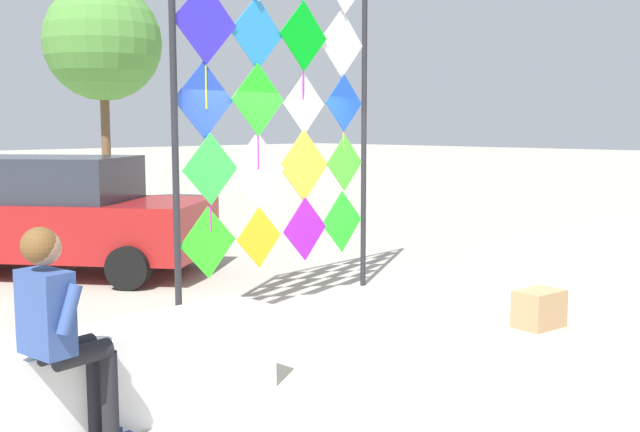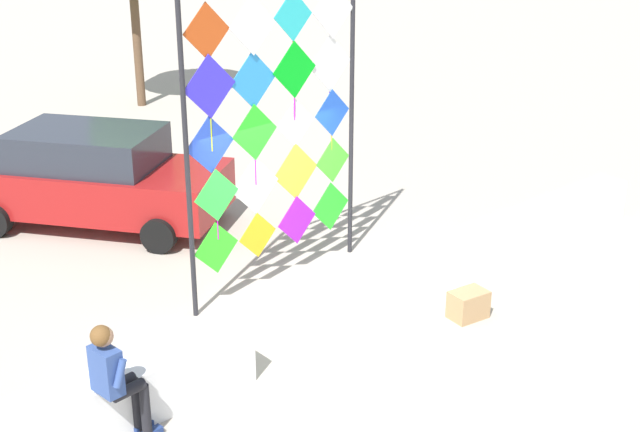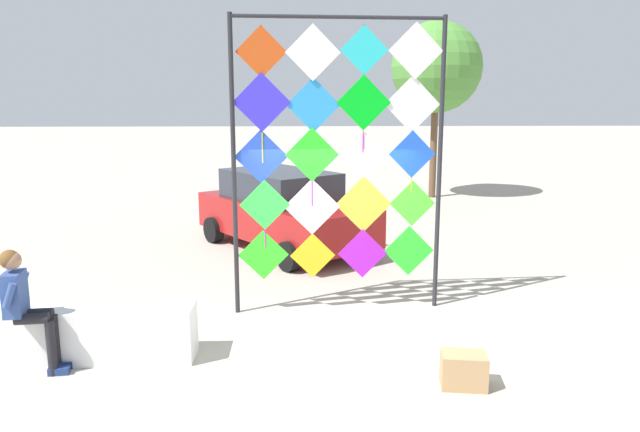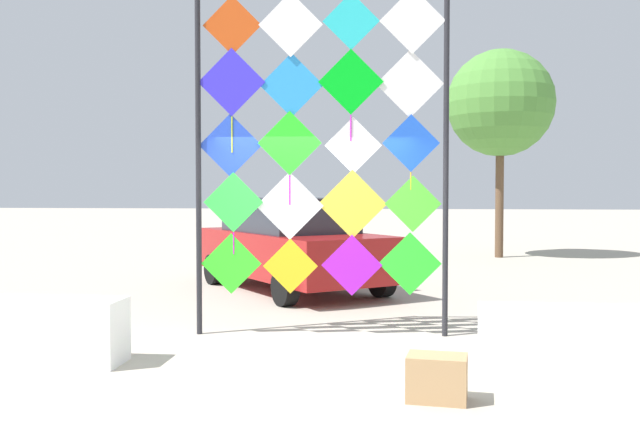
{
  "view_description": "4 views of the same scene",
  "coord_description": "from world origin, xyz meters",
  "px_view_note": "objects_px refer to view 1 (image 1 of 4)",
  "views": [
    {
      "loc": [
        -5.86,
        -5.17,
        2.13
      ],
      "look_at": [
        0.27,
        0.82,
        1.1
      ],
      "focal_mm": 42.23,
      "sensor_mm": 36.0,
      "label": 1
    },
    {
      "loc": [
        -7.31,
        -8.26,
        5.86
      ],
      "look_at": [
        0.25,
        0.48,
        1.25
      ],
      "focal_mm": 49.53,
      "sensor_mm": 36.0,
      "label": 2
    },
    {
      "loc": [
        -0.51,
        -7.74,
        3.27
      ],
      "look_at": [
        -0.22,
        0.46,
        1.64
      ],
      "focal_mm": 33.96,
      "sensor_mm": 36.0,
      "label": 3
    },
    {
      "loc": [
        0.96,
        -7.43,
        1.83
      ],
      "look_at": [
        0.14,
        0.51,
        1.53
      ],
      "focal_mm": 39.07,
      "sensor_mm": 36.0,
      "label": 4
    }
  ],
  "objects_px": {
    "kite_display_rack": "(281,93)",
    "cardboard_box_large": "(539,309)",
    "tree_far_right": "(100,41)",
    "seated_vendor": "(62,325)",
    "parked_car": "(52,214)"
  },
  "relations": [
    {
      "from": "seated_vendor",
      "to": "parked_car",
      "type": "height_order",
      "value": "parked_car"
    },
    {
      "from": "parked_car",
      "to": "cardboard_box_large",
      "type": "bearing_deg",
      "value": -71.29
    },
    {
      "from": "kite_display_rack",
      "to": "tree_far_right",
      "type": "relative_size",
      "value": 0.79
    },
    {
      "from": "seated_vendor",
      "to": "parked_car",
      "type": "xyz_separation_m",
      "value": [
        2.88,
        6.0,
        -0.05
      ]
    },
    {
      "from": "cardboard_box_large",
      "to": "tree_far_right",
      "type": "relative_size",
      "value": 0.09
    },
    {
      "from": "seated_vendor",
      "to": "cardboard_box_large",
      "type": "xyz_separation_m",
      "value": [
        5.09,
        -0.52,
        -0.71
      ]
    },
    {
      "from": "seated_vendor",
      "to": "tree_far_right",
      "type": "relative_size",
      "value": 0.27
    },
    {
      "from": "parked_car",
      "to": "tree_far_right",
      "type": "distance_m",
      "value": 8.91
    },
    {
      "from": "seated_vendor",
      "to": "tree_far_right",
      "type": "distance_m",
      "value": 15.23
    },
    {
      "from": "parked_car",
      "to": "tree_far_right",
      "type": "relative_size",
      "value": 0.82
    },
    {
      "from": "seated_vendor",
      "to": "cardboard_box_large",
      "type": "relative_size",
      "value": 2.99
    },
    {
      "from": "cardboard_box_large",
      "to": "tree_far_right",
      "type": "bearing_deg",
      "value": 79.36
    },
    {
      "from": "cardboard_box_large",
      "to": "seated_vendor",
      "type": "bearing_deg",
      "value": 174.21
    },
    {
      "from": "kite_display_rack",
      "to": "cardboard_box_large",
      "type": "distance_m",
      "value": 3.72
    },
    {
      "from": "cardboard_box_large",
      "to": "kite_display_rack",
      "type": "bearing_deg",
      "value": 116.0
    }
  ]
}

